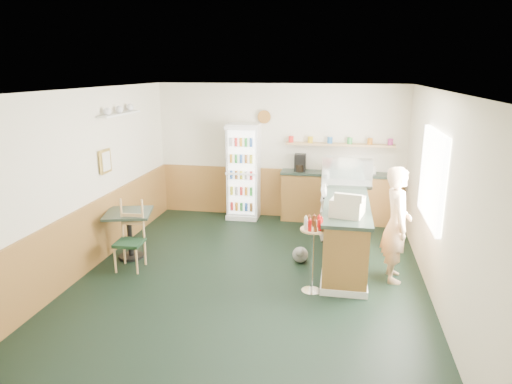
% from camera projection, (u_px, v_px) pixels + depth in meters
% --- Properties ---
extents(ground, '(6.00, 6.00, 0.00)m').
position_uv_depth(ground, '(251.00, 276.00, 6.74)').
color(ground, black).
rests_on(ground, ground).
extents(room_envelope, '(5.04, 6.02, 2.72)m').
position_uv_depth(room_envelope, '(245.00, 165.00, 7.08)').
color(room_envelope, beige).
rests_on(room_envelope, ground).
extents(service_counter, '(0.68, 3.01, 1.01)m').
position_uv_depth(service_counter, '(345.00, 229.00, 7.40)').
color(service_counter, '#A87436').
rests_on(service_counter, ground).
extents(back_counter, '(2.24, 0.42, 1.69)m').
position_uv_depth(back_counter, '(337.00, 195.00, 9.05)').
color(back_counter, '#A87436').
rests_on(back_counter, ground).
extents(drinks_fridge, '(0.63, 0.54, 1.92)m').
position_uv_depth(drinks_fridge, '(243.00, 172.00, 9.21)').
color(drinks_fridge, white).
rests_on(drinks_fridge, ground).
extents(display_case, '(0.86, 0.45, 0.49)m').
position_uv_depth(display_case, '(347.00, 172.00, 7.85)').
color(display_case, silver).
rests_on(display_case, service_counter).
extents(cash_register, '(0.51, 0.52, 0.24)m').
position_uv_depth(cash_register, '(347.00, 207.00, 6.29)').
color(cash_register, beige).
rests_on(cash_register, service_counter).
extents(shopkeeper, '(0.43, 0.58, 1.67)m').
position_uv_depth(shopkeeper, '(397.00, 224.00, 6.46)').
color(shopkeeper, tan).
rests_on(shopkeeper, ground).
extents(condiment_stand, '(0.34, 0.34, 1.07)m').
position_uv_depth(condiment_stand, '(313.00, 242.00, 6.10)').
color(condiment_stand, silver).
rests_on(condiment_stand, ground).
extents(newspaper_rack, '(0.09, 0.45, 0.90)m').
position_uv_depth(newspaper_rack, '(323.00, 213.00, 7.51)').
color(newspaper_rack, black).
rests_on(newspaper_rack, ground).
extents(cafe_table, '(0.86, 0.86, 0.77)m').
position_uv_depth(cafe_table, '(129.00, 226.00, 7.29)').
color(cafe_table, black).
rests_on(cafe_table, ground).
extents(cafe_chair, '(0.42, 0.42, 1.06)m').
position_uv_depth(cafe_chair, '(131.00, 233.00, 6.95)').
color(cafe_chair, black).
rests_on(cafe_chair, ground).
extents(dog_doorstop, '(0.25, 0.32, 0.30)m').
position_uv_depth(dog_doorstop, '(300.00, 254.00, 7.19)').
color(dog_doorstop, gray).
rests_on(dog_doorstop, ground).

